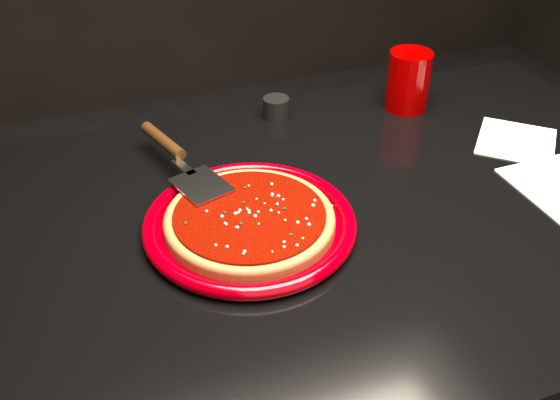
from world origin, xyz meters
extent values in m
cube|color=black|center=(0.00, 0.00, 0.38)|extent=(1.20, 0.80, 0.75)
cylinder|color=#780006|center=(-0.18, 0.00, 0.76)|extent=(0.36, 0.36, 0.02)
cylinder|color=brown|center=(-0.18, 0.00, 0.77)|extent=(0.29, 0.29, 0.01)
torus|color=brown|center=(-0.18, 0.00, 0.77)|extent=(0.29, 0.29, 0.02)
cylinder|color=#670800|center=(-0.18, 0.00, 0.78)|extent=(0.26, 0.26, 0.01)
cylinder|color=#880000|center=(0.24, 0.27, 0.81)|extent=(0.09, 0.09, 0.12)
cube|color=white|center=(0.37, 0.08, 0.75)|extent=(0.20, 0.20, 0.00)
cylinder|color=black|center=(-0.02, 0.33, 0.77)|extent=(0.07, 0.07, 0.04)
camera|label=1|loc=(-0.40, -0.70, 1.34)|focal=40.00mm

